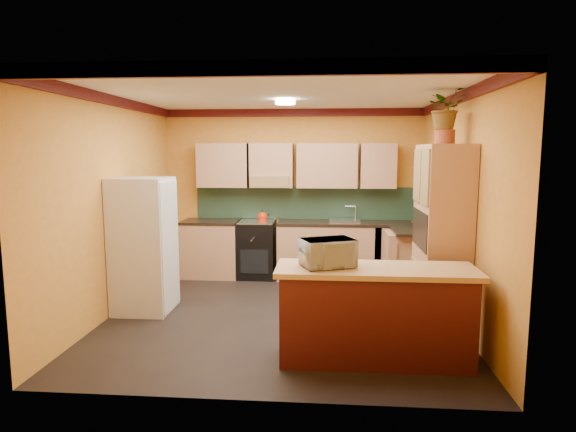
% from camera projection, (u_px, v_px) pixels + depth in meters
% --- Properties ---
extents(room_shell, '(4.24, 4.24, 2.72)m').
position_uv_depth(room_shell, '(285.00, 146.00, 6.00)').
color(room_shell, black).
rests_on(room_shell, ground).
extents(base_cabinets_back, '(3.65, 0.60, 0.88)m').
position_uv_depth(base_cabinets_back, '(296.00, 251.00, 7.72)').
color(base_cabinets_back, tan).
rests_on(base_cabinets_back, ground).
extents(countertop_back, '(3.65, 0.62, 0.04)m').
position_uv_depth(countertop_back, '(296.00, 223.00, 7.65)').
color(countertop_back, black).
rests_on(countertop_back, base_cabinets_back).
extents(stove, '(0.58, 0.58, 0.91)m').
position_uv_depth(stove, '(257.00, 249.00, 7.76)').
color(stove, black).
rests_on(stove, ground).
extents(kettle, '(0.21, 0.21, 0.18)m').
position_uv_depth(kettle, '(263.00, 216.00, 7.63)').
color(kettle, '#B42A0C').
rests_on(kettle, stove).
extents(sink, '(0.48, 0.40, 0.03)m').
position_uv_depth(sink, '(345.00, 221.00, 7.59)').
color(sink, silver).
rests_on(sink, countertop_back).
extents(base_cabinets_right, '(0.60, 0.80, 0.88)m').
position_uv_depth(base_cabinets_right, '(413.00, 263.00, 6.88)').
color(base_cabinets_right, tan).
rests_on(base_cabinets_right, ground).
extents(countertop_right, '(0.62, 0.80, 0.04)m').
position_uv_depth(countertop_right, '(415.00, 231.00, 6.82)').
color(countertop_right, black).
rests_on(countertop_right, base_cabinets_right).
extents(fridge, '(0.68, 0.66, 1.70)m').
position_uv_depth(fridge, '(143.00, 245.00, 6.06)').
color(fridge, silver).
rests_on(fridge, ground).
extents(pantry, '(0.48, 0.90, 2.10)m').
position_uv_depth(pantry, '(441.00, 238.00, 5.43)').
color(pantry, tan).
rests_on(pantry, ground).
extents(fern_pot, '(0.22, 0.22, 0.16)m').
position_uv_depth(fern_pot, '(445.00, 137.00, 5.33)').
color(fern_pot, brown).
rests_on(fern_pot, pantry).
extents(fern, '(0.51, 0.47, 0.48)m').
position_uv_depth(fern, '(446.00, 108.00, 5.29)').
color(fern, tan).
rests_on(fern, fern_pot).
extents(breakfast_bar, '(1.80, 0.55, 0.88)m').
position_uv_depth(breakfast_bar, '(375.00, 317.00, 4.62)').
color(breakfast_bar, '#511713').
rests_on(breakfast_bar, ground).
extents(bar_top, '(1.90, 0.65, 0.05)m').
position_uv_depth(bar_top, '(376.00, 270.00, 4.56)').
color(bar_top, tan).
rests_on(bar_top, breakfast_bar).
extents(microwave, '(0.57, 0.49, 0.27)m').
position_uv_depth(microwave, '(328.00, 253.00, 4.58)').
color(microwave, silver).
rests_on(microwave, bar_top).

